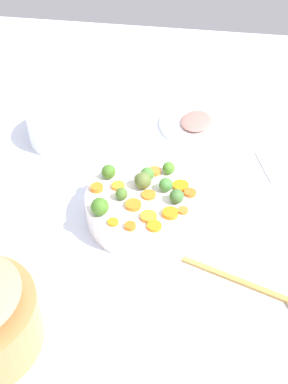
# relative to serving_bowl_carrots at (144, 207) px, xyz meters

# --- Properties ---
(tabletop) EXTENTS (2.40, 2.40, 0.02)m
(tabletop) POSITION_rel_serving_bowl_carrots_xyz_m (0.01, 0.05, -0.05)
(tabletop) COLOR white
(tabletop) RESTS_ON ground
(serving_bowl_carrots) EXTENTS (0.29, 0.29, 0.07)m
(serving_bowl_carrots) POSITION_rel_serving_bowl_carrots_xyz_m (0.00, 0.00, 0.00)
(serving_bowl_carrots) COLOR white
(serving_bowl_carrots) RESTS_ON tabletop
(carrot_slice_0) EXTENTS (0.04, 0.04, 0.01)m
(carrot_slice_0) POSITION_rel_serving_bowl_carrots_xyz_m (-0.01, -0.11, 0.04)
(carrot_slice_0) COLOR orange
(carrot_slice_0) RESTS_ON serving_bowl_carrots
(carrot_slice_1) EXTENTS (0.05, 0.05, 0.01)m
(carrot_slice_1) POSITION_rel_serving_bowl_carrots_xyz_m (-0.02, -0.04, 0.04)
(carrot_slice_1) COLOR orange
(carrot_slice_1) RESTS_ON serving_bowl_carrots
(carrot_slice_2) EXTENTS (0.05, 0.05, 0.01)m
(carrot_slice_2) POSITION_rel_serving_bowl_carrots_xyz_m (0.02, -0.08, 0.04)
(carrot_slice_2) COLOR orange
(carrot_slice_2) RESTS_ON serving_bowl_carrots
(carrot_slice_3) EXTENTS (0.03, 0.03, 0.01)m
(carrot_slice_3) POSITION_rel_serving_bowl_carrots_xyz_m (0.10, -0.04, 0.04)
(carrot_slice_3) COLOR orange
(carrot_slice_3) RESTS_ON serving_bowl_carrots
(carrot_slice_4) EXTENTS (0.04, 0.04, 0.01)m
(carrot_slice_4) POSITION_rel_serving_bowl_carrots_xyz_m (0.11, 0.02, 0.04)
(carrot_slice_4) COLOR orange
(carrot_slice_4) RESTS_ON serving_bowl_carrots
(carrot_slice_5) EXTENTS (0.03, 0.03, 0.01)m
(carrot_slice_5) POSITION_rel_serving_bowl_carrots_xyz_m (-0.05, -0.11, 0.04)
(carrot_slice_5) COLOR orange
(carrot_slice_5) RESTS_ON serving_bowl_carrots
(carrot_slice_6) EXTENTS (0.04, 0.04, 0.01)m
(carrot_slice_6) POSITION_rel_serving_bowl_carrots_xyz_m (0.01, 0.09, 0.04)
(carrot_slice_6) COLOR orange
(carrot_slice_6) RESTS_ON serving_bowl_carrots
(carrot_slice_7) EXTENTS (0.04, 0.04, 0.01)m
(carrot_slice_7) POSITION_rel_serving_bowl_carrots_xyz_m (-0.12, -0.00, 0.04)
(carrot_slice_7) COLOR orange
(carrot_slice_7) RESTS_ON serving_bowl_carrots
(carrot_slice_8) EXTENTS (0.05, 0.05, 0.01)m
(carrot_slice_8) POSITION_rel_serving_bowl_carrots_xyz_m (0.07, -0.06, 0.04)
(carrot_slice_8) COLOR orange
(carrot_slice_8) RESTS_ON serving_bowl_carrots
(carrot_slice_9) EXTENTS (0.04, 0.04, 0.01)m
(carrot_slice_9) POSITION_rel_serving_bowl_carrots_xyz_m (-0.07, 0.02, 0.04)
(carrot_slice_9) COLOR orange
(carrot_slice_9) RESTS_ON serving_bowl_carrots
(carrot_slice_10) EXTENTS (0.04, 0.04, 0.01)m
(carrot_slice_10) POSITION_rel_serving_bowl_carrots_xyz_m (0.04, -0.10, 0.04)
(carrot_slice_10) COLOR orange
(carrot_slice_10) RESTS_ON serving_bowl_carrots
(carrot_slice_11) EXTENTS (0.05, 0.05, 0.01)m
(carrot_slice_11) POSITION_rel_serving_bowl_carrots_xyz_m (0.08, 0.05, 0.04)
(carrot_slice_11) COLOR orange
(carrot_slice_11) RESTS_ON serving_bowl_carrots
(carrot_slice_12) EXTENTS (0.05, 0.05, 0.01)m
(carrot_slice_12) POSITION_rel_serving_bowl_carrots_xyz_m (0.01, -0.00, 0.04)
(carrot_slice_12) COLOR orange
(carrot_slice_12) RESTS_ON serving_bowl_carrots
(brussels_sprout_0) EXTENTS (0.04, 0.04, 0.04)m
(brussels_sprout_0) POSITION_rel_serving_bowl_carrots_xyz_m (-0.01, 0.03, 0.06)
(brussels_sprout_0) COLOR #5B6E32
(brussels_sprout_0) RESTS_ON serving_bowl_carrots
(brussels_sprout_1) EXTENTS (0.03, 0.03, 0.03)m
(brussels_sprout_1) POSITION_rel_serving_bowl_carrots_xyz_m (-0.00, 0.06, 0.05)
(brussels_sprout_1) COLOR #4A8634
(brussels_sprout_1) RESTS_ON serving_bowl_carrots
(brussels_sprout_2) EXTENTS (0.03, 0.03, 0.03)m
(brussels_sprout_2) POSITION_rel_serving_bowl_carrots_xyz_m (0.05, 0.03, 0.05)
(brussels_sprout_2) COLOR #478839
(brussels_sprout_2) RESTS_ON serving_bowl_carrots
(brussels_sprout_3) EXTENTS (0.03, 0.03, 0.03)m
(brussels_sprout_3) POSITION_rel_serving_bowl_carrots_xyz_m (0.05, 0.10, 0.05)
(brussels_sprout_3) COLOR #4E8729
(brussels_sprout_3) RESTS_ON serving_bowl_carrots
(brussels_sprout_4) EXTENTS (0.04, 0.04, 0.04)m
(brussels_sprout_4) POSITION_rel_serving_bowl_carrots_xyz_m (-0.10, 0.06, 0.06)
(brussels_sprout_4) COLOR #437424
(brussels_sprout_4) RESTS_ON serving_bowl_carrots
(brussels_sprout_5) EXTENTS (0.03, 0.03, 0.03)m
(brussels_sprout_5) POSITION_rel_serving_bowl_carrots_xyz_m (0.08, -0.01, 0.05)
(brussels_sprout_5) COLOR #427134
(brussels_sprout_5) RESTS_ON serving_bowl_carrots
(brussels_sprout_6) EXTENTS (0.04, 0.04, 0.04)m
(brussels_sprout_6) POSITION_rel_serving_bowl_carrots_xyz_m (-0.09, -0.08, 0.06)
(brussels_sprout_6) COLOR #437824
(brussels_sprout_6) RESTS_ON serving_bowl_carrots
(brussels_sprout_7) EXTENTS (0.03, 0.03, 0.03)m
(brussels_sprout_7) POSITION_rel_serving_bowl_carrots_xyz_m (-0.05, -0.02, 0.05)
(brussels_sprout_7) COLOR #48722A
(brussels_sprout_7) RESTS_ON serving_bowl_carrots
(wooden_spoon) EXTENTS (0.30, 0.13, 0.01)m
(wooden_spoon) POSITION_rel_serving_bowl_carrots_xyz_m (0.31, -0.19, -0.03)
(wooden_spoon) COLOR #B68B45
(wooden_spoon) RESTS_ON tabletop
(casserole_dish) EXTENTS (0.23, 0.23, 0.09)m
(casserole_dish) POSITION_rel_serving_bowl_carrots_xyz_m (-0.30, 0.31, 0.01)
(casserole_dish) COLOR white
(casserole_dish) RESTS_ON tabletop
(ham_plate) EXTENTS (0.25, 0.25, 0.01)m
(ham_plate) POSITION_rel_serving_bowl_carrots_xyz_m (0.10, 0.45, -0.03)
(ham_plate) COLOR white
(ham_plate) RESTS_ON tabletop
(ham_slice_main) EXTENTS (0.11, 0.14, 0.02)m
(ham_slice_main) POSITION_rel_serving_bowl_carrots_xyz_m (0.09, 0.44, -0.02)
(ham_slice_main) COLOR tan
(ham_slice_main) RESTS_ON ham_plate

